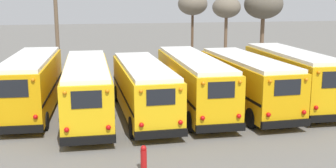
{
  "coord_description": "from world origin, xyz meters",
  "views": [
    {
      "loc": [
        -4.69,
        -23.41,
        6.54
      ],
      "look_at": [
        0.0,
        -0.31,
        1.61
      ],
      "focal_mm": 45.0,
      "sensor_mm": 36.0,
      "label": 1
    }
  ],
  "objects_px": {
    "utility_pole": "(57,24)",
    "bare_tree_1": "(193,5)",
    "school_bus_4": "(246,81)",
    "school_bus_0": "(32,83)",
    "school_bus_1": "(87,88)",
    "school_bus_2": "(143,87)",
    "fire_hydrant": "(144,158)",
    "bare_tree_2": "(226,8)",
    "school_bus_5": "(291,76)",
    "bare_tree_0": "(263,5)",
    "school_bus_3": "(193,81)"
  },
  "relations": [
    {
      "from": "utility_pole",
      "to": "bare_tree_1",
      "type": "relative_size",
      "value": 1.18
    },
    {
      "from": "school_bus_4",
      "to": "utility_pole",
      "type": "bearing_deg",
      "value": 128.27
    },
    {
      "from": "school_bus_0",
      "to": "school_bus_1",
      "type": "height_order",
      "value": "school_bus_0"
    },
    {
      "from": "school_bus_2",
      "to": "bare_tree_1",
      "type": "relative_size",
      "value": 1.44
    },
    {
      "from": "school_bus_2",
      "to": "fire_hydrant",
      "type": "xyz_separation_m",
      "value": [
        -1.09,
        -7.53,
        -1.1
      ]
    },
    {
      "from": "school_bus_0",
      "to": "fire_hydrant",
      "type": "distance_m",
      "value": 10.7
    },
    {
      "from": "school_bus_0",
      "to": "bare_tree_2",
      "type": "height_order",
      "value": "bare_tree_2"
    },
    {
      "from": "bare_tree_1",
      "to": "utility_pole",
      "type": "bearing_deg",
      "value": -161.14
    },
    {
      "from": "school_bus_1",
      "to": "bare_tree_2",
      "type": "xyz_separation_m",
      "value": [
        12.8,
        14.2,
        3.79
      ]
    },
    {
      "from": "school_bus_0",
      "to": "utility_pole",
      "type": "distance_m",
      "value": 13.04
    },
    {
      "from": "school_bus_2",
      "to": "school_bus_5",
      "type": "height_order",
      "value": "school_bus_5"
    },
    {
      "from": "bare_tree_1",
      "to": "bare_tree_0",
      "type": "bearing_deg",
      "value": -41.08
    },
    {
      "from": "school_bus_5",
      "to": "bare_tree_1",
      "type": "distance_m",
      "value": 18.89
    },
    {
      "from": "bare_tree_1",
      "to": "fire_hydrant",
      "type": "relative_size",
      "value": 6.66
    },
    {
      "from": "bare_tree_1",
      "to": "school_bus_1",
      "type": "bearing_deg",
      "value": -119.94
    },
    {
      "from": "school_bus_4",
      "to": "bare_tree_0",
      "type": "relative_size",
      "value": 1.38
    },
    {
      "from": "school_bus_3",
      "to": "bare_tree_1",
      "type": "xyz_separation_m",
      "value": [
        4.75,
        18.26,
        4.02
      ]
    },
    {
      "from": "school_bus_1",
      "to": "bare_tree_2",
      "type": "distance_m",
      "value": 19.49
    },
    {
      "from": "school_bus_3",
      "to": "school_bus_4",
      "type": "height_order",
      "value": "school_bus_3"
    },
    {
      "from": "school_bus_5",
      "to": "school_bus_0",
      "type": "bearing_deg",
      "value": 175.59
    },
    {
      "from": "school_bus_5",
      "to": "bare_tree_2",
      "type": "relative_size",
      "value": 1.47
    },
    {
      "from": "school_bus_2",
      "to": "school_bus_5",
      "type": "distance_m",
      "value": 9.16
    },
    {
      "from": "school_bus_1",
      "to": "bare_tree_0",
      "type": "relative_size",
      "value": 1.51
    },
    {
      "from": "school_bus_1",
      "to": "school_bus_0",
      "type": "bearing_deg",
      "value": 152.84
    },
    {
      "from": "school_bus_4",
      "to": "bare_tree_1",
      "type": "distance_m",
      "value": 19.38
    },
    {
      "from": "school_bus_4",
      "to": "bare_tree_2",
      "type": "height_order",
      "value": "bare_tree_2"
    },
    {
      "from": "utility_pole",
      "to": "bare_tree_2",
      "type": "xyz_separation_m",
      "value": [
        15.03,
        -0.14,
        1.27
      ]
    },
    {
      "from": "school_bus_3",
      "to": "bare_tree_2",
      "type": "relative_size",
      "value": 1.68
    },
    {
      "from": "school_bus_3",
      "to": "school_bus_0",
      "type": "bearing_deg",
      "value": 173.68
    },
    {
      "from": "bare_tree_2",
      "to": "utility_pole",
      "type": "bearing_deg",
      "value": 179.45
    },
    {
      "from": "school_bus_0",
      "to": "school_bus_4",
      "type": "xyz_separation_m",
      "value": [
        12.17,
        -1.63,
        -0.06
      ]
    },
    {
      "from": "bare_tree_2",
      "to": "bare_tree_1",
      "type": "bearing_deg",
      "value": 113.01
    },
    {
      "from": "school_bus_1",
      "to": "school_bus_5",
      "type": "height_order",
      "value": "school_bus_5"
    },
    {
      "from": "school_bus_3",
      "to": "school_bus_4",
      "type": "relative_size",
      "value": 1.12
    },
    {
      "from": "bare_tree_0",
      "to": "bare_tree_2",
      "type": "relative_size",
      "value": 1.09
    },
    {
      "from": "school_bus_0",
      "to": "school_bus_2",
      "type": "height_order",
      "value": "school_bus_0"
    },
    {
      "from": "school_bus_3",
      "to": "school_bus_1",
      "type": "bearing_deg",
      "value": -174.84
    },
    {
      "from": "bare_tree_1",
      "to": "school_bus_2",
      "type": "bearing_deg",
      "value": -112.2
    },
    {
      "from": "school_bus_3",
      "to": "school_bus_4",
      "type": "xyz_separation_m",
      "value": [
        3.04,
        -0.61,
        -0.01
      ]
    },
    {
      "from": "school_bus_3",
      "to": "bare_tree_2",
      "type": "height_order",
      "value": "bare_tree_2"
    },
    {
      "from": "school_bus_0",
      "to": "school_bus_3",
      "type": "distance_m",
      "value": 9.19
    },
    {
      "from": "bare_tree_0",
      "to": "bare_tree_1",
      "type": "xyz_separation_m",
      "value": [
        -5.47,
        4.77,
        -0.03
      ]
    },
    {
      "from": "school_bus_0",
      "to": "bare_tree_2",
      "type": "distance_m",
      "value": 20.6
    },
    {
      "from": "school_bus_4",
      "to": "utility_pole",
      "type": "relative_size",
      "value": 1.21
    },
    {
      "from": "school_bus_4",
      "to": "school_bus_1",
      "type": "bearing_deg",
      "value": 179.6
    },
    {
      "from": "school_bus_0",
      "to": "utility_pole",
      "type": "height_order",
      "value": "utility_pole"
    },
    {
      "from": "school_bus_3",
      "to": "school_bus_5",
      "type": "bearing_deg",
      "value": -1.51
    },
    {
      "from": "school_bus_1",
      "to": "school_bus_3",
      "type": "height_order",
      "value": "school_bus_3"
    },
    {
      "from": "bare_tree_0",
      "to": "bare_tree_2",
      "type": "height_order",
      "value": "bare_tree_0"
    },
    {
      "from": "utility_pole",
      "to": "bare_tree_2",
      "type": "height_order",
      "value": "utility_pole"
    }
  ]
}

